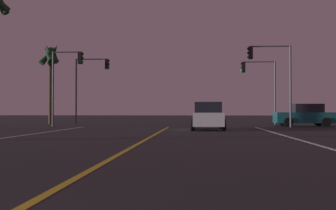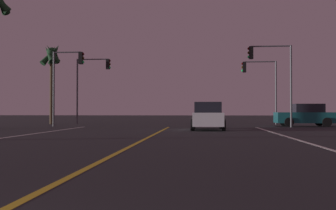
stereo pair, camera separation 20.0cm
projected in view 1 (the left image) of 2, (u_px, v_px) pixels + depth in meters
name	position (u px, v px, depth m)	size (l,w,h in m)	color
lane_center_divider	(127.00, 150.00, 11.41)	(0.16, 32.18, 0.01)	gold
car_crossing_side	(305.00, 115.00, 29.04)	(4.30, 2.02, 1.70)	black
car_ahead_far	(208.00, 116.00, 23.72)	(2.02, 4.30, 1.70)	black
traffic_light_near_right	(270.00, 67.00, 27.45)	(3.13, 0.36, 5.85)	#4C4C51
traffic_light_near_left	(67.00, 71.00, 28.60)	(2.41, 0.36, 5.61)	#4C4C51
traffic_light_far_right	(259.00, 78.00, 32.93)	(2.99, 0.36, 5.44)	#4C4C51
traffic_light_far_left	(92.00, 76.00, 34.06)	(3.10, 0.36, 5.82)	#4C4C51
palm_tree_left_far	(51.00, 60.00, 33.80)	(2.02, 2.11, 7.24)	#473826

